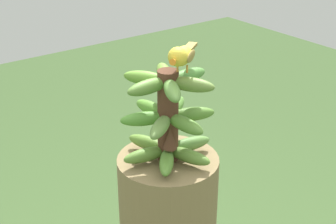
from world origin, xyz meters
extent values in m
cylinder|color=#4C2D1E|center=(0.00, 0.00, 1.20)|extent=(0.05, 0.05, 0.25)
ellipsoid|color=#547B2E|center=(-0.02, 0.06, 1.10)|extent=(0.08, 0.13, 0.04)
ellipsoid|color=#537F37|center=(-0.06, 0.01, 1.10)|extent=(0.13, 0.06, 0.04)
ellipsoid|color=#4E862B|center=(-0.04, -0.05, 1.10)|extent=(0.11, 0.12, 0.04)
ellipsoid|color=olive|center=(0.02, -0.06, 1.10)|extent=(0.08, 0.13, 0.04)
ellipsoid|color=#557D2F|center=(0.06, -0.01, 1.10)|extent=(0.13, 0.06, 0.04)
ellipsoid|color=#4F7C2D|center=(0.04, 0.05, 1.10)|extent=(0.11, 0.12, 0.04)
ellipsoid|color=#558836|center=(-0.05, -0.04, 1.20)|extent=(0.12, 0.10, 0.04)
ellipsoid|color=#538B2E|center=(0.01, -0.06, 1.20)|extent=(0.05, 0.13, 0.04)
ellipsoid|color=#4B872D|center=(0.06, -0.03, 1.20)|extent=(0.13, 0.08, 0.04)
ellipsoid|color=#5C803C|center=(0.05, 0.04, 1.20)|extent=(0.12, 0.10, 0.04)
ellipsoid|color=#528030|center=(-0.01, 0.06, 1.20)|extent=(0.05, 0.13, 0.04)
ellipsoid|color=#4F7C2C|center=(-0.06, 0.03, 1.20)|extent=(0.13, 0.08, 0.04)
ellipsoid|color=#58853A|center=(0.03, 0.05, 1.30)|extent=(0.09, 0.13, 0.04)
ellipsoid|color=olive|center=(-0.03, 0.05, 1.30)|extent=(0.10, 0.12, 0.04)
ellipsoid|color=#4C8438|center=(-0.06, 0.00, 1.30)|extent=(0.13, 0.04, 0.04)
ellipsoid|color=#5A7F2C|center=(-0.03, -0.05, 1.30)|extent=(0.09, 0.13, 0.04)
ellipsoid|color=#5A8B2C|center=(0.03, -0.05, 1.30)|extent=(0.10, 0.12, 0.04)
ellipsoid|color=#537B31|center=(0.06, 0.00, 1.30)|extent=(0.13, 0.04, 0.04)
cone|color=#4C2D1E|center=(0.02, 0.03, 1.16)|extent=(0.04, 0.04, 0.06)
cylinder|color=#C68933|center=(-0.01, 0.02, 1.33)|extent=(0.00, 0.00, 0.02)
cylinder|color=#C68933|center=(-0.03, 0.04, 1.33)|extent=(0.01, 0.01, 0.02)
ellipsoid|color=gold|center=(-0.02, 0.03, 1.37)|extent=(0.10, 0.08, 0.04)
ellipsoid|color=olive|center=(-0.01, 0.01, 1.37)|extent=(0.06, 0.05, 0.03)
ellipsoid|color=olive|center=(-0.04, 0.04, 1.37)|extent=(0.06, 0.05, 0.03)
cube|color=olive|center=(-0.08, -0.01, 1.37)|extent=(0.06, 0.05, 0.01)
sphere|color=gold|center=(0.01, 0.05, 1.38)|extent=(0.05, 0.05, 0.05)
sphere|color=black|center=(0.01, 0.07, 1.38)|extent=(0.01, 0.01, 0.01)
cone|color=orange|center=(0.03, 0.07, 1.38)|extent=(0.03, 0.03, 0.02)
camera|label=1|loc=(0.70, 0.94, 1.76)|focal=54.28mm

